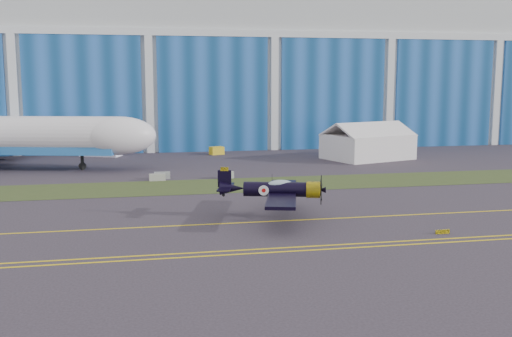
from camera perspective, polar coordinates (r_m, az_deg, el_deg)
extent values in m
plane|color=#372F39|center=(57.17, -8.71, -4.28)|extent=(260.00, 260.00, 0.00)
cube|color=#475128|center=(70.89, -9.24, -1.82)|extent=(260.00, 10.00, 0.02)
cube|color=silver|center=(127.80, -10.39, 9.39)|extent=(220.00, 45.00, 30.00)
cube|color=navy|center=(105.01, -10.10, 6.92)|extent=(220.00, 0.60, 20.00)
cube|color=silver|center=(105.25, -10.25, 12.70)|extent=(220.00, 0.70, 1.20)
cube|color=yellow|center=(52.31, -8.46, -5.46)|extent=(200.00, 0.20, 0.02)
cube|color=yellow|center=(43.15, -7.81, -8.44)|extent=(80.00, 0.20, 0.02)
cube|color=yellow|center=(44.11, -7.89, -8.06)|extent=(80.00, 0.20, 0.02)
cube|color=yellow|center=(51.54, 17.34, -5.77)|extent=(1.20, 0.15, 0.35)
cube|color=white|center=(102.47, -14.59, 1.94)|extent=(7.09, 5.06, 2.85)
cube|color=gold|center=(101.71, -3.77, 1.71)|extent=(2.63, 2.14, 1.33)
cube|color=gray|center=(77.13, -8.93, -0.66)|extent=(2.01, 0.63, 0.90)
cube|color=#9F9C94|center=(75.75, -9.38, -0.84)|extent=(2.02, 0.67, 0.90)
cube|color=#989D96|center=(76.59, -2.89, -0.63)|extent=(2.06, 0.84, 0.90)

